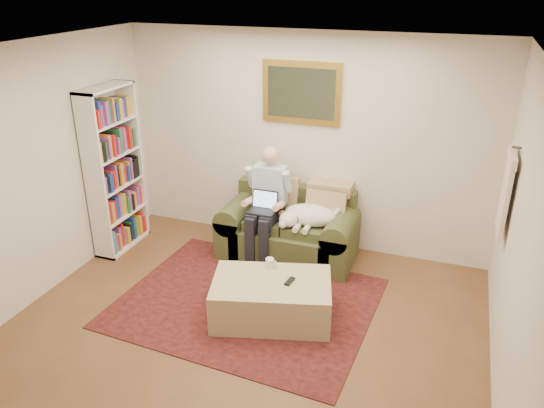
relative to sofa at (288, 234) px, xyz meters
The scene contains 12 objects.
room_shell 1.99m from the sofa, 88.28° to the right, with size 4.51×5.00×2.61m.
rug 1.16m from the sofa, 94.47° to the right, with size 2.55×2.04×0.01m, color black.
sofa is the anchor object (origin of this frame).
seated_man 0.49m from the sofa, 148.55° to the right, with size 0.53×0.75×1.35m, color #8CB4D8, non-canonical shape.
laptop 0.53m from the sofa, 138.98° to the right, with size 0.31×0.25×0.23m.
sleeping_dog 0.45m from the sofa, 15.74° to the right, with size 0.66×0.41×0.24m, color white, non-canonical shape.
ottoman 1.30m from the sofa, 79.11° to the right, with size 1.15×0.73×0.42m, color tan.
coffee_mug 1.05m from the sofa, 82.41° to the right, with size 0.08×0.08×0.10m, color white.
tv_remote 1.30m from the sofa, 71.31° to the right, with size 0.05×0.15×0.02m, color black.
bookshelf 2.22m from the sofa, 167.34° to the right, with size 0.28×0.80×2.00m, color white, non-canonical shape.
wall_mirror 1.68m from the sofa, 90.00° to the left, with size 0.94×0.04×0.72m.
hanging_shirt 2.53m from the sofa, 11.60° to the right, with size 0.06×0.52×0.90m, color #F9DDCE, non-canonical shape.
Camera 1 is at (1.69, -3.35, 3.18)m, focal length 35.00 mm.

